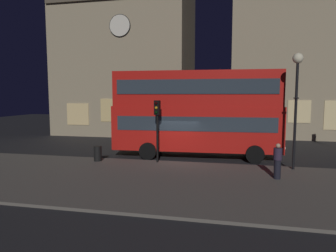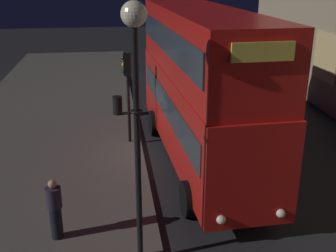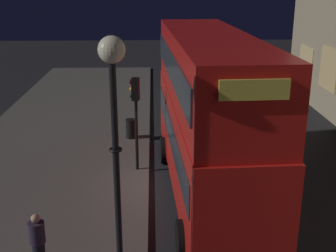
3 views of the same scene
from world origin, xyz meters
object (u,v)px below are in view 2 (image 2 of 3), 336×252
object	(u,v)px
traffic_light_near_kerb	(127,79)
pedestrian	(55,209)
double_decker_bus	(200,80)
litter_bin	(118,105)
street_lamp	(136,76)

from	to	relation	value
traffic_light_near_kerb	pedestrian	size ratio (longest dim) A/B	2.15
double_decker_bus	litter_bin	bearing A→B (deg)	-155.40
street_lamp	litter_bin	bearing A→B (deg)	-178.58
street_lamp	litter_bin	xyz separation A→B (m)	(-11.20, -0.28, -4.16)
traffic_light_near_kerb	pedestrian	bearing A→B (deg)	-8.61
traffic_light_near_kerb	double_decker_bus	bearing A→B (deg)	62.17
pedestrian	traffic_light_near_kerb	bearing A→B (deg)	-7.14
traffic_light_near_kerb	litter_bin	xyz separation A→B (m)	(-3.63, -0.39, -2.19)
litter_bin	double_decker_bus	bearing A→B (deg)	27.31
pedestrian	litter_bin	xyz separation A→B (m)	(-10.08, 1.85, -0.41)
traffic_light_near_kerb	litter_bin	distance (m)	4.26
double_decker_bus	pedestrian	bearing A→B (deg)	-49.56
traffic_light_near_kerb	litter_bin	bearing A→B (deg)	-163.18
street_lamp	litter_bin	world-z (taller)	street_lamp
litter_bin	pedestrian	bearing A→B (deg)	-10.42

